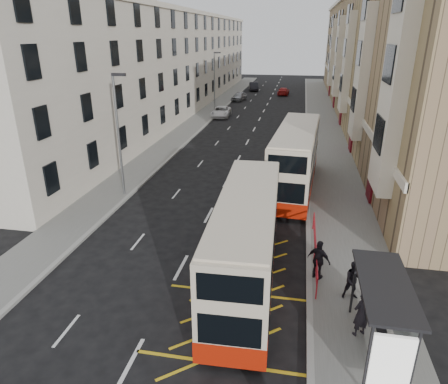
% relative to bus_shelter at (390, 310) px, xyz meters
% --- Properties ---
extents(ground, '(200.00, 200.00, 0.00)m').
position_rel_bus_shelter_xyz_m(ground, '(-8.34, 0.39, -2.14)').
color(ground, black).
rests_on(ground, ground).
extents(pavement_right, '(4.00, 120.00, 0.15)m').
position_rel_bus_shelter_xyz_m(pavement_right, '(-0.34, 30.39, -2.06)').
color(pavement_right, slate).
rests_on(pavement_right, ground).
extents(pavement_left, '(3.00, 120.00, 0.15)m').
position_rel_bus_shelter_xyz_m(pavement_left, '(-15.84, 30.39, -2.06)').
color(pavement_left, slate).
rests_on(pavement_left, ground).
extents(kerb_right, '(0.25, 120.00, 0.15)m').
position_rel_bus_shelter_xyz_m(kerb_right, '(-2.34, 30.39, -2.06)').
color(kerb_right, gray).
rests_on(kerb_right, ground).
extents(kerb_left, '(0.25, 120.00, 0.15)m').
position_rel_bus_shelter_xyz_m(kerb_left, '(-14.34, 30.39, -2.06)').
color(kerb_left, gray).
rests_on(kerb_left, ground).
extents(road_markings, '(10.00, 110.00, 0.01)m').
position_rel_bus_shelter_xyz_m(road_markings, '(-8.34, 45.39, -2.13)').
color(road_markings, silver).
rests_on(road_markings, ground).
extents(terrace_right, '(10.75, 79.00, 15.25)m').
position_rel_bus_shelter_xyz_m(terrace_right, '(6.54, 45.77, 5.38)').
color(terrace_right, '#907253').
rests_on(terrace_right, ground).
extents(terrace_left, '(9.18, 79.00, 13.25)m').
position_rel_bus_shelter_xyz_m(terrace_left, '(-21.77, 45.89, 4.38)').
color(terrace_left, beige).
rests_on(terrace_left, ground).
extents(bus_shelter, '(1.65, 4.25, 2.70)m').
position_rel_bus_shelter_xyz_m(bus_shelter, '(0.00, 0.00, 0.00)').
color(bus_shelter, black).
rests_on(bus_shelter, pavement_right).
extents(guard_railing, '(0.06, 6.56, 1.01)m').
position_rel_bus_shelter_xyz_m(guard_railing, '(-2.09, 6.14, -1.28)').
color(guard_railing, red).
rests_on(guard_railing, pavement_right).
extents(street_lamp_near, '(0.93, 0.18, 8.00)m').
position_rel_bus_shelter_xyz_m(street_lamp_near, '(-14.69, 12.39, 2.50)').
color(street_lamp_near, slate).
rests_on(street_lamp_near, pavement_left).
extents(street_lamp_far, '(0.93, 0.18, 8.00)m').
position_rel_bus_shelter_xyz_m(street_lamp_far, '(-14.69, 42.39, 2.50)').
color(street_lamp_far, slate).
rests_on(street_lamp_far, pavement_left).
extents(double_decker_front, '(2.77, 10.55, 4.18)m').
position_rel_bus_shelter_xyz_m(double_decker_front, '(-5.15, 3.68, -0.01)').
color(double_decker_front, beige).
rests_on(double_decker_front, ground).
extents(double_decker_rear, '(3.40, 11.41, 4.49)m').
position_rel_bus_shelter_xyz_m(double_decker_rear, '(-3.34, 15.70, 0.15)').
color(double_decker_rear, beige).
rests_on(double_decker_rear, ground).
extents(pedestrian_near, '(0.80, 0.72, 1.83)m').
position_rel_bus_shelter_xyz_m(pedestrian_near, '(-0.61, 1.06, -1.07)').
color(pedestrian_near, black).
rests_on(pedestrian_near, pavement_right).
extents(pedestrian_mid, '(0.90, 0.74, 1.69)m').
position_rel_bus_shelter_xyz_m(pedestrian_mid, '(-0.62, 3.26, -1.14)').
color(pedestrian_mid, black).
rests_on(pedestrian_mid, pavement_right).
extents(pedestrian_far, '(1.17, 0.92, 1.85)m').
position_rel_bus_shelter_xyz_m(pedestrian_far, '(-1.99, 4.47, -1.06)').
color(pedestrian_far, black).
rests_on(pedestrian_far, pavement_right).
extents(white_van, '(2.46, 4.98, 1.36)m').
position_rel_bus_shelter_xyz_m(white_van, '(-13.54, 40.89, -1.46)').
color(white_van, white).
rests_on(white_van, ground).
extents(car_silver, '(2.45, 4.40, 1.41)m').
position_rel_bus_shelter_xyz_m(car_silver, '(-13.27, 54.95, -1.43)').
color(car_silver, '#999BA0').
rests_on(car_silver, ground).
extents(car_dark, '(2.42, 4.94, 1.56)m').
position_rel_bus_shelter_xyz_m(car_dark, '(-12.38, 67.90, -1.36)').
color(car_dark, black).
rests_on(car_dark, ground).
extents(car_red, '(2.02, 4.62, 1.32)m').
position_rel_bus_shelter_xyz_m(car_red, '(-6.40, 62.88, -1.48)').
color(car_red, '#A91515').
rests_on(car_red, ground).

